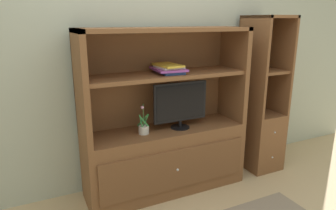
% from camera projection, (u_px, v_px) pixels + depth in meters
% --- Properties ---
extents(ground_plane, '(8.00, 8.00, 0.00)m').
position_uv_depth(ground_plane, '(185.00, 208.00, 2.78)').
color(ground_plane, tan).
extents(painted_rear_wall, '(6.00, 0.10, 2.80)m').
position_uv_depth(painted_rear_wall, '(151.00, 47.00, 3.06)').
color(painted_rear_wall, '#ADB29E').
rests_on(painted_rear_wall, ground_plane).
extents(media_console, '(1.59, 0.50, 1.60)m').
position_uv_depth(media_console, '(166.00, 142.00, 3.00)').
color(media_console, brown).
rests_on(media_console, ground_plane).
extents(tv_monitor, '(0.55, 0.18, 0.45)m').
position_uv_depth(tv_monitor, '(180.00, 104.00, 2.91)').
color(tv_monitor, black).
rests_on(tv_monitor, media_console).
extents(potted_plant, '(0.11, 0.11, 0.29)m').
position_uv_depth(potted_plant, '(144.00, 128.00, 2.81)').
color(potted_plant, beige).
rests_on(potted_plant, media_console).
extents(magazine_stack, '(0.29, 0.37, 0.08)m').
position_uv_depth(magazine_stack, '(169.00, 69.00, 2.81)').
color(magazine_stack, '#2D519E').
rests_on(magazine_stack, media_console).
extents(bookshelf_tall, '(0.39, 0.48, 1.71)m').
position_uv_depth(bookshelf_tall, '(260.00, 118.00, 3.48)').
color(bookshelf_tall, brown).
rests_on(bookshelf_tall, ground_plane).
extents(upright_book_row, '(0.10, 0.15, 0.23)m').
position_uv_depth(upright_book_row, '(259.00, 60.00, 3.25)').
color(upright_book_row, '#2D519E').
rests_on(upright_book_row, bookshelf_tall).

